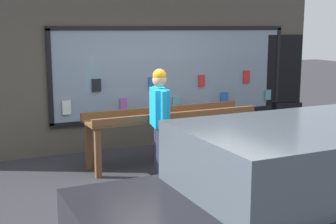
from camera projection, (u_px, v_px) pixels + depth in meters
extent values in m
plane|color=#2D2D33|center=(201.00, 181.00, 6.98)|extent=(40.00, 40.00, 0.00)
cube|color=#4C473D|center=(141.00, 56.00, 8.82)|extent=(7.49, 0.20, 3.45)
cube|color=gray|center=(176.00, 72.00, 9.03)|extent=(4.81, 0.03, 1.68)
cube|color=black|center=(176.00, 28.00, 8.88)|extent=(4.89, 0.06, 0.08)
cube|color=black|center=(176.00, 115.00, 9.18)|extent=(4.89, 0.06, 0.08)
cube|color=black|center=(50.00, 78.00, 8.06)|extent=(0.08, 0.06, 1.68)
cube|color=black|center=(277.00, 68.00, 10.01)|extent=(0.08, 0.06, 1.68)
cube|color=silver|center=(67.00, 107.00, 8.22)|extent=(0.15, 0.03, 0.25)
cube|color=black|center=(97.00, 85.00, 8.38)|extent=(0.16, 0.03, 0.23)
cube|color=#994CA5|center=(123.00, 104.00, 8.65)|extent=(0.12, 0.03, 0.23)
cube|color=#2659B2|center=(152.00, 83.00, 8.82)|extent=(0.14, 0.03, 0.23)
cube|color=#5999A5|center=(177.00, 102.00, 9.10)|extent=(0.16, 0.03, 0.20)
cube|color=red|center=(202.00, 81.00, 9.25)|extent=(0.13, 0.03, 0.23)
cube|color=#2659B2|center=(224.00, 98.00, 9.53)|extent=(0.16, 0.03, 0.23)
cube|color=red|center=(247.00, 77.00, 9.67)|extent=(0.14, 0.03, 0.26)
cube|color=#5999A5|center=(268.00, 95.00, 9.97)|extent=(0.14, 0.03, 0.22)
cube|color=black|center=(283.00, 84.00, 10.14)|extent=(0.90, 0.04, 2.10)
cube|color=brown|center=(98.00, 153.00, 7.07)|extent=(0.09, 0.09, 0.78)
cube|color=brown|center=(246.00, 135.00, 8.22)|extent=(0.09, 0.09, 0.78)
cube|color=brown|center=(89.00, 145.00, 7.51)|extent=(0.09, 0.09, 0.78)
cube|color=brown|center=(230.00, 130.00, 8.67)|extent=(0.09, 0.09, 0.78)
cube|color=brown|center=(171.00, 116.00, 7.80)|extent=(2.92, 0.73, 0.04)
cube|color=brown|center=(179.00, 116.00, 7.52)|extent=(2.91, 0.13, 0.12)
cube|color=brown|center=(163.00, 110.00, 8.05)|extent=(2.91, 0.13, 0.12)
cube|color=#338C4C|center=(97.00, 123.00, 7.10)|extent=(0.18, 0.23, 0.02)
cube|color=#2659B2|center=(135.00, 118.00, 7.47)|extent=(0.19, 0.24, 0.03)
cube|color=red|center=(170.00, 114.00, 7.82)|extent=(0.17, 0.24, 0.03)
cube|color=#338C4C|center=(210.00, 112.00, 7.95)|extent=(0.18, 0.23, 0.03)
cube|color=yellow|center=(242.00, 110.00, 8.21)|extent=(0.16, 0.20, 0.02)
cylinder|color=#2D334C|center=(161.00, 153.00, 7.03)|extent=(0.14, 0.14, 0.80)
cylinder|color=#2D334C|center=(159.00, 150.00, 7.18)|extent=(0.14, 0.14, 0.80)
cube|color=#19A5E0|center=(160.00, 107.00, 6.98)|extent=(0.30, 0.48, 0.57)
cylinder|color=#19A5E0|center=(164.00, 110.00, 6.71)|extent=(0.09, 0.09, 0.54)
cylinder|color=#19A5E0|center=(156.00, 103.00, 7.25)|extent=(0.09, 0.09, 0.54)
sphere|color=tan|center=(159.00, 80.00, 6.91)|extent=(0.22, 0.22, 0.22)
sphere|color=orange|center=(159.00, 76.00, 6.90)|extent=(0.21, 0.21, 0.21)
ellipsoid|color=black|center=(196.00, 157.00, 7.19)|extent=(0.31, 0.45, 0.23)
ellipsoid|color=black|center=(196.00, 157.00, 7.19)|extent=(0.29, 0.29, 0.24)
sphere|color=black|center=(192.00, 150.00, 7.42)|extent=(0.21, 0.21, 0.21)
cylinder|color=black|center=(201.00, 159.00, 6.96)|extent=(0.05, 0.10, 0.12)
cylinder|color=black|center=(198.00, 167.00, 7.36)|extent=(0.04, 0.04, 0.17)
cylinder|color=black|center=(191.00, 168.00, 7.33)|extent=(0.04, 0.04, 0.17)
cylinder|color=black|center=(202.00, 172.00, 7.12)|extent=(0.04, 0.04, 0.17)
cylinder|color=black|center=(195.00, 173.00, 7.10)|extent=(0.04, 0.04, 0.17)
cube|color=black|center=(290.00, 126.00, 8.69)|extent=(0.54, 0.34, 0.87)
cube|color=brown|center=(290.00, 126.00, 8.69)|extent=(0.54, 0.20, 0.07)
cube|color=black|center=(282.00, 122.00, 9.05)|extent=(0.54, 0.34, 0.87)
cube|color=brown|center=(282.00, 122.00, 9.05)|extent=(0.54, 0.20, 0.07)
cube|color=black|center=(310.00, 212.00, 4.34)|extent=(4.33, 1.75, 0.55)
cube|color=#4C5660|center=(314.00, 154.00, 4.24)|extent=(2.43, 1.52, 0.56)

